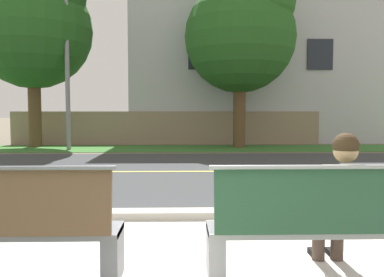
% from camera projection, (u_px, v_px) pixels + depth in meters
% --- Properties ---
extents(ground_plane, '(140.00, 140.00, 0.00)m').
position_uv_depth(ground_plane, '(176.00, 164.00, 11.10)').
color(ground_plane, '#665B4C').
extents(sidewalk_pavement, '(44.00, 3.60, 0.01)m').
position_uv_depth(sidewalk_pavement, '(165.00, 277.00, 3.52)').
color(sidewalk_pavement, beige).
rests_on(sidewalk_pavement, ground_plane).
extents(curb_edge, '(44.00, 0.30, 0.11)m').
position_uv_depth(curb_edge, '(171.00, 214.00, 5.46)').
color(curb_edge, '#ADA89E').
rests_on(curb_edge, ground_plane).
extents(street_asphalt, '(52.00, 8.00, 0.01)m').
position_uv_depth(street_asphalt, '(175.00, 172.00, 9.60)').
color(street_asphalt, '#383A3D').
rests_on(street_asphalt, ground_plane).
extents(road_centre_line, '(48.00, 0.14, 0.01)m').
position_uv_depth(road_centre_line, '(175.00, 171.00, 9.60)').
color(road_centre_line, '#E0CC4C').
rests_on(road_centre_line, ground_plane).
extents(far_verge_grass, '(48.00, 2.80, 0.02)m').
position_uv_depth(far_verge_grass, '(178.00, 148.00, 15.46)').
color(far_verge_grass, '#38702D').
rests_on(far_verge_grass, ground_plane).
extents(bench_right, '(2.04, 0.48, 1.01)m').
position_uv_depth(bench_right, '(329.00, 227.00, 3.44)').
color(bench_right, '#9EA0A8').
rests_on(bench_right, ground_plane).
extents(seated_person_olive, '(0.52, 0.68, 1.25)m').
position_uv_depth(seated_person_olive, '(340.00, 197.00, 3.60)').
color(seated_person_olive, '#47382D').
rests_on(seated_person_olive, ground_plane).
extents(streetlamp, '(0.24, 2.10, 7.28)m').
position_uv_depth(streetlamp, '(68.00, 36.00, 14.87)').
color(streetlamp, gray).
rests_on(streetlamp, ground_plane).
extents(shade_tree_far_left, '(4.58, 4.58, 7.56)m').
position_uv_depth(shade_tree_far_left, '(35.00, 20.00, 15.80)').
color(shade_tree_far_left, brown).
rests_on(shade_tree_far_left, ground_plane).
extents(shade_tree_left, '(4.24, 4.24, 7.00)m').
position_uv_depth(shade_tree_left, '(244.00, 29.00, 15.55)').
color(shade_tree_left, brown).
rests_on(shade_tree_left, ground_plane).
extents(garden_wall, '(13.00, 0.36, 1.40)m').
position_uv_depth(garden_wall, '(166.00, 128.00, 17.41)').
color(garden_wall, gray).
rests_on(garden_wall, ground_plane).
extents(house_across_street, '(12.11, 6.91, 7.53)m').
position_uv_depth(house_across_street, '(248.00, 63.00, 20.49)').
color(house_across_street, '#B7BCC1').
rests_on(house_across_street, ground_plane).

